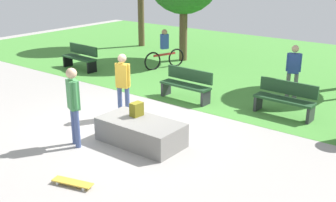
{
  "coord_description": "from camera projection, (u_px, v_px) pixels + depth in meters",
  "views": [
    {
      "loc": [
        6.64,
        -6.89,
        3.93
      ],
      "look_at": [
        0.95,
        0.52,
        0.73
      ],
      "focal_mm": 44.0,
      "sensor_mm": 36.0,
      "label": 1
    }
  ],
  "objects": [
    {
      "name": "concrete_ledge",
      "position": [
        141.0,
        132.0,
        9.27
      ],
      "size": [
        1.95,
        1.0,
        0.54
      ],
      "primitive_type": "cube",
      "color": "gray",
      "rests_on": "ground_plane"
    },
    {
      "name": "park_bench_far_right",
      "position": [
        285.0,
        98.0,
        10.89
      ],
      "size": [
        1.61,
        0.51,
        0.91
      ],
      "color": "#1E4223",
      "rests_on": "ground_plane"
    },
    {
      "name": "park_bench_near_path",
      "position": [
        81.0,
        57.0,
        15.56
      ],
      "size": [
        1.63,
        0.57,
        0.91
      ],
      "color": "#1E4223",
      "rests_on": "ground_plane"
    },
    {
      "name": "backpack_on_ledge",
      "position": [
        137.0,
        109.0,
        9.42
      ],
      "size": [
        0.22,
        0.3,
        0.32
      ],
      "primitive_type": "cube",
      "rotation": [
        0.0,
        0.0,
        1.48
      ],
      "color": "olive",
      "rests_on": "concrete_ledge"
    },
    {
      "name": "park_bench_near_lamppost",
      "position": [
        187.0,
        84.0,
        12.13
      ],
      "size": [
        1.62,
        0.53,
        0.91
      ],
      "color": "#1E4223",
      "rests_on": "ground_plane"
    },
    {
      "name": "pedestrian_with_backpack",
      "position": [
        294.0,
        67.0,
        12.09
      ],
      "size": [
        0.41,
        0.42,
        1.62
      ],
      "color": "slate",
      "rests_on": "ground_plane"
    },
    {
      "name": "skater_performing_trick",
      "position": [
        73.0,
        101.0,
        8.9
      ],
      "size": [
        0.4,
        0.31,
        1.79
      ],
      "color": "#3F5184",
      "rests_on": "ground_plane"
    },
    {
      "name": "skater_watching",
      "position": [
        123.0,
        81.0,
        10.56
      ],
      "size": [
        0.42,
        0.28,
        1.71
      ],
      "color": "#3F5184",
      "rests_on": "ground_plane"
    },
    {
      "name": "ground_plane",
      "position": [
        125.0,
        127.0,
        10.27
      ],
      "size": [
        28.0,
        28.0,
        0.0
      ],
      "primitive_type": "plane",
      "color": "#9E9993"
    },
    {
      "name": "cyclist_on_bicycle",
      "position": [
        165.0,
        52.0,
        15.69
      ],
      "size": [
        0.61,
        1.75,
        1.52
      ],
      "color": "black",
      "rests_on": "ground_plane"
    },
    {
      "name": "skateboard_by_ledge",
      "position": [
        72.0,
        182.0,
        7.56
      ],
      "size": [
        0.82,
        0.41,
        0.08
      ],
      "color": "gold",
      "rests_on": "ground_plane"
    },
    {
      "name": "grass_lawn",
      "position": [
        264.0,
        65.0,
        16.29
      ],
      "size": [
        26.6,
        11.95,
        0.01
      ],
      "primitive_type": "cube",
      "color": "#478C38",
      "rests_on": "ground_plane"
    }
  ]
}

